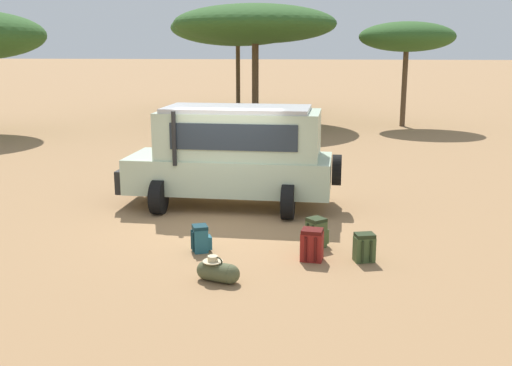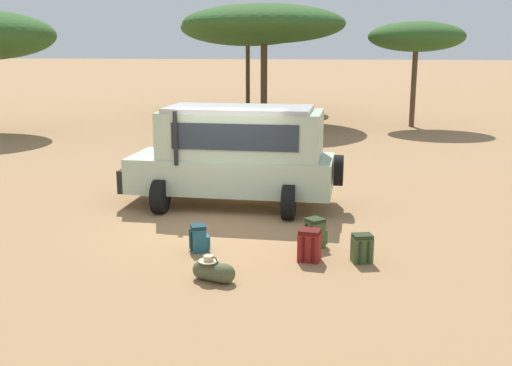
{
  "view_description": "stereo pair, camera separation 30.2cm",
  "coord_description": "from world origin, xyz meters",
  "px_view_note": "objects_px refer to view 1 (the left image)",
  "views": [
    {
      "loc": [
        2.28,
        -12.55,
        3.86
      ],
      "look_at": [
        0.79,
        -0.22,
        1.0
      ],
      "focal_mm": 42.0,
      "sensor_mm": 36.0,
      "label": 1
    },
    {
      "loc": [
        2.58,
        -12.51,
        3.86
      ],
      "look_at": [
        0.79,
        -0.22,
        1.0
      ],
      "focal_mm": 42.0,
      "sensor_mm": 36.0,
      "label": 2
    }
  ],
  "objects_px": {
    "backpack_beside_front_wheel": "(317,233)",
    "backpack_cluster_center": "(364,248)",
    "duffel_bag_low_black_case": "(218,272)",
    "safari_vehicle": "(234,154)",
    "acacia_tree_right_mid": "(407,37)",
    "acacia_tree_left_mid": "(238,28)",
    "acacia_tree_centre_back": "(255,24)",
    "backpack_outermost": "(312,245)",
    "backpack_near_rear_wheel": "(201,239)"
  },
  "relations": [
    {
      "from": "acacia_tree_left_mid",
      "to": "safari_vehicle",
      "type": "bearing_deg",
      "value": -81.66
    },
    {
      "from": "backpack_cluster_center",
      "to": "acacia_tree_left_mid",
      "type": "height_order",
      "value": "acacia_tree_left_mid"
    },
    {
      "from": "duffel_bag_low_black_case",
      "to": "acacia_tree_left_mid",
      "type": "height_order",
      "value": "acacia_tree_left_mid"
    },
    {
      "from": "backpack_beside_front_wheel",
      "to": "acacia_tree_centre_back",
      "type": "xyz_separation_m",
      "value": [
        -3.51,
        18.73,
        4.59
      ]
    },
    {
      "from": "acacia_tree_centre_back",
      "to": "backpack_near_rear_wheel",
      "type": "bearing_deg",
      "value": -86.11
    },
    {
      "from": "backpack_near_rear_wheel",
      "to": "acacia_tree_left_mid",
      "type": "height_order",
      "value": "acacia_tree_left_mid"
    },
    {
      "from": "acacia_tree_left_mid",
      "to": "acacia_tree_right_mid",
      "type": "relative_size",
      "value": 1.74
    },
    {
      "from": "duffel_bag_low_black_case",
      "to": "acacia_tree_right_mid",
      "type": "distance_m",
      "value": 21.68
    },
    {
      "from": "backpack_outermost",
      "to": "acacia_tree_left_mid",
      "type": "relative_size",
      "value": 0.07
    },
    {
      "from": "backpack_beside_front_wheel",
      "to": "acacia_tree_centre_back",
      "type": "height_order",
      "value": "acacia_tree_centre_back"
    },
    {
      "from": "backpack_near_rear_wheel",
      "to": "duffel_bag_low_black_case",
      "type": "xyz_separation_m",
      "value": [
        0.6,
        -1.44,
        -0.08
      ]
    },
    {
      "from": "backpack_beside_front_wheel",
      "to": "acacia_tree_centre_back",
      "type": "distance_m",
      "value": 19.61
    },
    {
      "from": "safari_vehicle",
      "to": "acacia_tree_left_mid",
      "type": "xyz_separation_m",
      "value": [
        -3.28,
        22.41,
        3.59
      ]
    },
    {
      "from": "acacia_tree_left_mid",
      "to": "acacia_tree_right_mid",
      "type": "xyz_separation_m",
      "value": [
        9.13,
        -6.66,
        -0.64
      ]
    },
    {
      "from": "backpack_beside_front_wheel",
      "to": "backpack_cluster_center",
      "type": "distance_m",
      "value": 1.12
    },
    {
      "from": "backpack_near_rear_wheel",
      "to": "duffel_bag_low_black_case",
      "type": "distance_m",
      "value": 1.56
    },
    {
      "from": "acacia_tree_right_mid",
      "to": "backpack_beside_front_wheel",
      "type": "bearing_deg",
      "value": -101.44
    },
    {
      "from": "duffel_bag_low_black_case",
      "to": "acacia_tree_centre_back",
      "type": "bearing_deg",
      "value": 95.27
    },
    {
      "from": "backpack_near_rear_wheel",
      "to": "acacia_tree_centre_back",
      "type": "height_order",
      "value": "acacia_tree_centre_back"
    },
    {
      "from": "backpack_beside_front_wheel",
      "to": "duffel_bag_low_black_case",
      "type": "relative_size",
      "value": 0.77
    },
    {
      "from": "backpack_near_rear_wheel",
      "to": "backpack_outermost",
      "type": "height_order",
      "value": "backpack_outermost"
    },
    {
      "from": "backpack_beside_front_wheel",
      "to": "acacia_tree_right_mid",
      "type": "height_order",
      "value": "acacia_tree_right_mid"
    },
    {
      "from": "backpack_beside_front_wheel",
      "to": "backpack_near_rear_wheel",
      "type": "bearing_deg",
      "value": -166.08
    },
    {
      "from": "safari_vehicle",
      "to": "duffel_bag_low_black_case",
      "type": "distance_m",
      "value": 5.0
    },
    {
      "from": "safari_vehicle",
      "to": "acacia_tree_left_mid",
      "type": "height_order",
      "value": "acacia_tree_left_mid"
    },
    {
      "from": "safari_vehicle",
      "to": "acacia_tree_right_mid",
      "type": "distance_m",
      "value": 17.06
    },
    {
      "from": "backpack_cluster_center",
      "to": "safari_vehicle",
      "type": "bearing_deg",
      "value": 129.68
    },
    {
      "from": "backpack_near_rear_wheel",
      "to": "acacia_tree_left_mid",
      "type": "relative_size",
      "value": 0.06
    },
    {
      "from": "safari_vehicle",
      "to": "backpack_cluster_center",
      "type": "bearing_deg",
      "value": -50.32
    },
    {
      "from": "backpack_outermost",
      "to": "acacia_tree_right_mid",
      "type": "relative_size",
      "value": 0.12
    },
    {
      "from": "backpack_beside_front_wheel",
      "to": "backpack_near_rear_wheel",
      "type": "distance_m",
      "value": 2.26
    },
    {
      "from": "duffel_bag_low_black_case",
      "to": "acacia_tree_left_mid",
      "type": "xyz_separation_m",
      "value": [
        -3.77,
        27.26,
        4.71
      ]
    },
    {
      "from": "backpack_beside_front_wheel",
      "to": "backpack_outermost",
      "type": "bearing_deg",
      "value": -95.06
    },
    {
      "from": "backpack_outermost",
      "to": "acacia_tree_right_mid",
      "type": "distance_m",
      "value": 20.15
    },
    {
      "from": "acacia_tree_left_mid",
      "to": "acacia_tree_right_mid",
      "type": "bearing_deg",
      "value": -36.1
    },
    {
      "from": "backpack_near_rear_wheel",
      "to": "acacia_tree_right_mid",
      "type": "xyz_separation_m",
      "value": [
        5.96,
        19.16,
        3.99
      ]
    },
    {
      "from": "acacia_tree_centre_back",
      "to": "acacia_tree_left_mid",
      "type": "bearing_deg",
      "value": 105.85
    },
    {
      "from": "duffel_bag_low_black_case",
      "to": "backpack_beside_front_wheel",
      "type": "bearing_deg",
      "value": 51.14
    },
    {
      "from": "duffel_bag_low_black_case",
      "to": "backpack_cluster_center",
      "type": "bearing_deg",
      "value": 27.4
    },
    {
      "from": "backpack_outermost",
      "to": "acacia_tree_centre_back",
      "type": "bearing_deg",
      "value": 100.01
    },
    {
      "from": "backpack_beside_front_wheel",
      "to": "acacia_tree_left_mid",
      "type": "distance_m",
      "value": 26.25
    },
    {
      "from": "backpack_outermost",
      "to": "acacia_tree_left_mid",
      "type": "bearing_deg",
      "value": 101.5
    },
    {
      "from": "duffel_bag_low_black_case",
      "to": "acacia_tree_centre_back",
      "type": "height_order",
      "value": "acacia_tree_centre_back"
    },
    {
      "from": "backpack_outermost",
      "to": "backpack_cluster_center",
      "type": "bearing_deg",
      "value": 3.96
    },
    {
      "from": "backpack_near_rear_wheel",
      "to": "acacia_tree_centre_back",
      "type": "bearing_deg",
      "value": 93.89
    },
    {
      "from": "backpack_beside_front_wheel",
      "to": "acacia_tree_right_mid",
      "type": "relative_size",
      "value": 0.12
    },
    {
      "from": "backpack_near_rear_wheel",
      "to": "backpack_outermost",
      "type": "relative_size",
      "value": 0.87
    },
    {
      "from": "duffel_bag_low_black_case",
      "to": "acacia_tree_right_mid",
      "type": "xyz_separation_m",
      "value": [
        5.37,
        20.6,
        4.07
      ]
    },
    {
      "from": "safari_vehicle",
      "to": "acacia_tree_centre_back",
      "type": "xyz_separation_m",
      "value": [
        -1.43,
        15.87,
        3.58
      ]
    },
    {
      "from": "acacia_tree_centre_back",
      "to": "backpack_outermost",
      "type": "bearing_deg",
      "value": -79.99
    }
  ]
}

